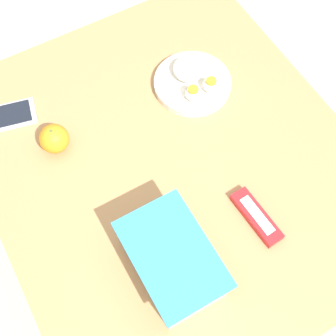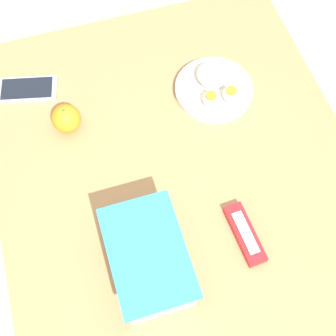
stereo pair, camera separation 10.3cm
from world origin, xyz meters
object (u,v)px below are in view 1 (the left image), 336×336
(orange_fruit, at_px, (54,139))
(candy_bar, at_px, (257,217))
(rice_plate, at_px, (193,81))
(cell_phone, at_px, (5,117))
(food_container, at_px, (172,261))

(orange_fruit, xyz_separation_m, candy_bar, (-0.38, -0.30, -0.02))
(rice_plate, relative_size, candy_bar, 1.38)
(rice_plate, height_order, cell_phone, rice_plate)
(candy_bar, xyz_separation_m, cell_phone, (0.51, 0.38, -0.00))
(orange_fruit, bearing_deg, candy_bar, -141.47)
(food_container, xyz_separation_m, rice_plate, (0.38, -0.27, -0.03))
(rice_plate, bearing_deg, candy_bar, 170.31)
(orange_fruit, bearing_deg, rice_plate, -90.91)
(orange_fruit, distance_m, rice_plate, 0.37)
(orange_fruit, relative_size, rice_plate, 0.36)
(orange_fruit, relative_size, cell_phone, 0.43)
(orange_fruit, xyz_separation_m, cell_phone, (0.13, 0.08, -0.03))
(food_container, height_order, rice_plate, food_container)
(food_container, relative_size, rice_plate, 1.16)
(rice_plate, bearing_deg, orange_fruit, 89.09)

